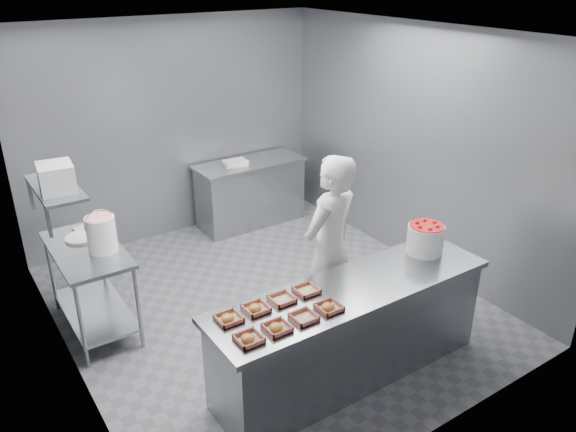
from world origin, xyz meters
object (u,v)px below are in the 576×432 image
object	(u,v)px
tray_2	(304,317)
appliance	(56,178)
prep_table	(90,276)
back_counter	(250,193)
tray_6	(282,299)
tray_5	(256,308)
glaze_bucket	(101,233)
tray_7	(307,290)
tray_4	(228,318)
worker	(329,250)
tray_3	(329,307)
tray_0	(249,339)
tray_1	(277,327)
service_counter	(350,331)
strawberry_tub	(425,238)

from	to	relation	value
tray_2	appliance	bearing A→B (deg)	121.67
prep_table	back_counter	size ratio (longest dim) A/B	0.80
tray_6	appliance	size ratio (longest dim) A/B	0.58
tray_5	glaze_bucket	size ratio (longest dim) A/B	0.45
tray_7	glaze_bucket	world-z (taller)	glaze_bucket
back_counter	glaze_bucket	world-z (taller)	glaze_bucket
tray_4	tray_7	world-z (taller)	tray_4
tray_2	tray_4	xyz separation A→B (m)	(-0.48, 0.30, 0.00)
tray_5	glaze_bucket	world-z (taller)	glaze_bucket
tray_5	worker	xyz separation A→B (m)	(1.07, 0.45, 0.00)
tray_2	tray_5	size ratio (longest dim) A/B	1.00
tray_3	appliance	distance (m)	2.56
prep_table	tray_7	xyz separation A→B (m)	(1.28, -1.80, 0.33)
tray_0	tray_1	xyz separation A→B (m)	(0.24, 0.00, 0.00)
tray_6	appliance	bearing A→B (deg)	126.07
service_counter	glaze_bucket	bearing A→B (deg)	130.19
service_counter	glaze_bucket	distance (m)	2.44
service_counter	tray_1	distance (m)	0.98
service_counter	tray_4	xyz separation A→B (m)	(-1.09, 0.15, 0.47)
tray_2	tray_7	world-z (taller)	same
strawberry_tub	glaze_bucket	size ratio (longest dim) A/B	0.81
tray_2	tray_5	xyz separation A→B (m)	(-0.24, 0.30, 0.00)
tray_0	tray_3	distance (m)	0.72
service_counter	strawberry_tub	bearing A→B (deg)	6.44
service_counter	tray_3	distance (m)	0.62
tray_0	service_counter	bearing A→B (deg)	7.86
tray_2	appliance	size ratio (longest dim) A/B	0.58
glaze_bucket	appliance	bearing A→B (deg)	177.34
tray_2	appliance	world-z (taller)	appliance
back_counter	tray_5	size ratio (longest dim) A/B	8.01
tray_3	glaze_bucket	size ratio (longest dim) A/B	0.45
service_counter	tray_2	xyz separation A→B (m)	(-0.61, -0.15, 0.47)
prep_table	appliance	bearing A→B (deg)	-141.62
tray_1	strawberry_tub	bearing A→B (deg)	8.15
service_counter	tray_2	bearing A→B (deg)	-166.08
tray_3	tray_4	bearing A→B (deg)	157.31
service_counter	tray_5	size ratio (longest dim) A/B	13.88
worker	tray_7	bearing A→B (deg)	20.28
tray_1	worker	distance (m)	1.30
service_counter	tray_0	world-z (taller)	tray_0
tray_4	tray_5	distance (m)	0.24
prep_table	appliance	world-z (taller)	appliance
tray_2	strawberry_tub	size ratio (longest dim) A/B	0.56
tray_2	tray_3	distance (m)	0.24
tray_1	worker	xyz separation A→B (m)	(1.07, 0.75, 0.00)
service_counter	tray_4	size ratio (longest dim) A/B	13.88
worker	tray_6	bearing A→B (deg)	11.30
appliance	prep_table	bearing A→B (deg)	44.56
worker	tray_0	bearing A→B (deg)	12.56
tray_3	glaze_bucket	xyz separation A→B (m)	(-1.15, 1.95, 0.16)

